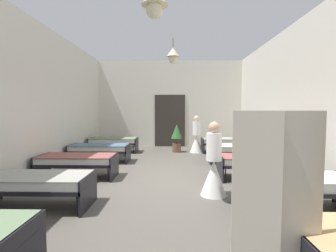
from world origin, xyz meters
The scene contains 14 objects.
ground_plane centered at (0.00, 0.00, -0.05)m, with size 7.20×11.37×0.10m, color #59544C.
room_shell centered at (0.00, 1.37, 1.99)m, with size 7.00×10.97×3.97m.
bed_left_row_1 centered at (-2.25, -1.87, 0.44)m, with size 1.90×0.84×0.57m.
bed_right_row_1 centered at (2.25, -1.87, 0.44)m, with size 1.90×0.84×0.57m.
bed_left_row_2 centered at (-2.25, 0.00, 0.44)m, with size 1.90×0.84×0.57m.
bed_right_row_2 centered at (2.25, 0.00, 0.44)m, with size 1.90×0.84×0.57m.
bed_left_row_3 centered at (-2.25, 1.87, 0.44)m, with size 1.90×0.84×0.57m.
bed_right_row_3 centered at (2.25, 1.87, 0.44)m, with size 1.90×0.84×0.57m.
bed_left_row_4 centered at (-2.25, 3.75, 0.44)m, with size 1.90×0.84×0.57m.
bed_right_row_4 centered at (2.25, 3.75, 0.44)m, with size 1.90×0.84×0.57m.
nurse_near_aisle centered at (1.08, 3.74, 0.53)m, with size 0.52×0.52×1.49m.
nurse_mid_aisle centered at (0.96, -1.20, 0.53)m, with size 0.52×0.52×1.49m.
potted_plant centered at (0.29, 3.81, 0.66)m, with size 0.44×0.44×1.12m.
privacy_screen centered at (1.30, -3.90, 0.85)m, with size 1.24×0.22×1.70m.
Camera 1 is at (0.16, -6.02, 1.71)m, focal length 26.21 mm.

